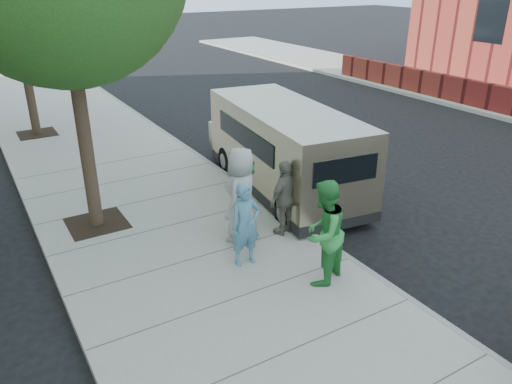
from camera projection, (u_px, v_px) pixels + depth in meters
ground at (245, 250)px, 10.00m from camera, size 120.00×120.00×0.00m
sidewalk at (199, 260)px, 9.50m from camera, size 5.00×60.00×0.15m
curb_face at (303, 229)px, 10.65m from camera, size 0.12×60.00×0.16m
parking_meter at (247, 184)px, 9.76m from camera, size 0.35×0.23×1.60m
van at (283, 147)px, 12.30m from camera, size 2.63×6.02×2.16m
person_officer at (245, 225)px, 8.98m from camera, size 0.60×0.41×1.57m
person_green_shirt at (323, 233)px, 8.39m from camera, size 1.12×1.02×1.87m
person_gray_shirt at (241, 195)px, 9.74m from camera, size 1.12×1.06×1.93m
person_striped_polo at (285, 198)px, 10.05m from camera, size 1.00×0.68×1.58m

